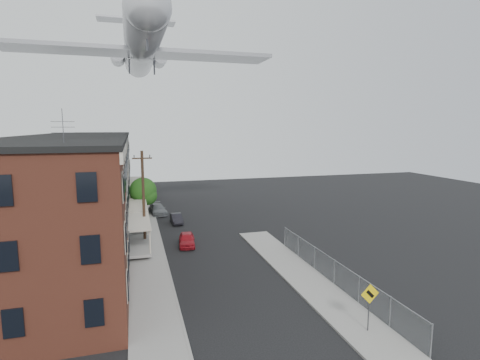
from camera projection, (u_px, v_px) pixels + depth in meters
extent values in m
plane|color=black|center=(265.00, 338.00, 19.90)|extent=(120.00, 120.00, 0.00)
cube|color=gray|center=(144.00, 228.00, 41.23)|extent=(3.00, 62.00, 0.12)
cube|color=gray|center=(308.00, 281.00, 27.11)|extent=(3.00, 26.00, 0.12)
cube|color=gray|center=(158.00, 227.00, 41.63)|extent=(0.15, 62.00, 0.14)
cube|color=gray|center=(290.00, 283.00, 26.71)|extent=(0.15, 26.00, 0.14)
cube|color=#3C1A13|center=(40.00, 230.00, 22.58)|extent=(10.00, 12.00, 10.00)
cube|color=black|center=(33.00, 144.00, 21.86)|extent=(10.30, 12.30, 0.30)
cube|color=beige|center=(124.00, 151.00, 23.31)|extent=(0.16, 12.20, 0.60)
cylinder|color=#515156|center=(63.00, 127.00, 20.36)|extent=(0.04, 0.04, 2.00)
cube|color=slate|center=(66.00, 200.00, 31.62)|extent=(10.00, 7.00, 10.00)
cube|color=black|center=(62.00, 139.00, 30.90)|extent=(10.25, 7.00, 0.30)
cube|color=gray|center=(140.00, 245.00, 33.86)|extent=(1.80, 6.40, 0.25)
cube|color=beige|center=(139.00, 221.00, 33.55)|extent=(1.90, 6.50, 0.15)
cube|color=#716859|center=(77.00, 188.00, 38.29)|extent=(10.00, 7.00, 10.00)
cube|color=black|center=(74.00, 137.00, 37.56)|extent=(10.25, 7.00, 0.30)
cube|color=gray|center=(139.00, 226.00, 40.52)|extent=(1.80, 6.40, 0.25)
cube|color=beige|center=(138.00, 206.00, 40.21)|extent=(1.90, 6.50, 0.15)
cube|color=slate|center=(85.00, 179.00, 44.95)|extent=(10.00, 7.00, 10.00)
cube|color=black|center=(83.00, 135.00, 44.22)|extent=(10.25, 7.00, 0.30)
cube|color=gray|center=(138.00, 212.00, 47.19)|extent=(1.80, 6.40, 0.25)
cube|color=beige|center=(137.00, 195.00, 46.88)|extent=(1.90, 6.50, 0.15)
cube|color=#716859|center=(91.00, 172.00, 51.61)|extent=(10.00, 7.00, 10.00)
cube|color=black|center=(89.00, 134.00, 50.88)|extent=(10.25, 7.00, 0.30)
cube|color=gray|center=(137.00, 201.00, 53.85)|extent=(1.80, 6.40, 0.25)
cube|color=beige|center=(136.00, 186.00, 53.54)|extent=(1.90, 6.50, 0.15)
cube|color=slate|center=(96.00, 167.00, 58.27)|extent=(10.00, 7.00, 10.00)
cube|color=black|center=(94.00, 133.00, 57.54)|extent=(10.25, 7.00, 0.30)
cube|color=gray|center=(136.00, 193.00, 60.51)|extent=(1.80, 6.40, 0.25)
cube|color=beige|center=(136.00, 180.00, 60.20)|extent=(1.90, 6.50, 0.15)
cylinder|color=gray|center=(431.00, 342.00, 17.87)|extent=(0.06, 0.06, 1.90)
cylinder|color=gray|center=(390.00, 313.00, 20.73)|extent=(0.06, 0.06, 1.90)
cylinder|color=gray|center=(359.00, 290.00, 23.58)|extent=(0.06, 0.06, 1.90)
cylinder|color=gray|center=(334.00, 273.00, 26.44)|extent=(0.06, 0.06, 1.90)
cylinder|color=gray|center=(315.00, 258.00, 29.29)|extent=(0.06, 0.06, 1.90)
cylinder|color=gray|center=(298.00, 247.00, 32.15)|extent=(0.06, 0.06, 1.90)
cylinder|color=gray|center=(285.00, 237.00, 35.00)|extent=(0.06, 0.06, 1.90)
cube|color=gray|center=(335.00, 260.00, 26.31)|extent=(0.04, 18.00, 0.04)
cube|color=gray|center=(334.00, 273.00, 26.44)|extent=(0.02, 18.00, 1.80)
cylinder|color=#515156|center=(369.00, 310.00, 20.30)|extent=(0.07, 0.07, 2.60)
cube|color=yellow|center=(370.00, 294.00, 20.12)|extent=(1.10, 0.03, 1.10)
cube|color=black|center=(370.00, 294.00, 20.11)|extent=(0.52, 0.02, 0.52)
cylinder|color=black|center=(144.00, 199.00, 34.87)|extent=(0.26, 0.26, 9.00)
cube|color=black|center=(142.00, 158.00, 34.33)|extent=(1.80, 0.12, 0.12)
cylinder|color=black|center=(134.00, 156.00, 34.11)|extent=(0.08, 0.08, 0.25)
cylinder|color=black|center=(150.00, 156.00, 34.50)|extent=(0.08, 0.08, 0.25)
cylinder|color=black|center=(144.00, 211.00, 44.91)|extent=(0.24, 0.24, 2.40)
sphere|color=#174312|center=(143.00, 191.00, 44.57)|extent=(3.20, 3.20, 3.20)
sphere|color=#174312|center=(148.00, 196.00, 44.50)|extent=(2.24, 2.24, 2.24)
imported|color=#A91520|center=(187.00, 239.00, 35.32)|extent=(1.89, 3.79, 1.24)
imported|color=black|center=(176.00, 219.00, 43.61)|extent=(1.28, 3.41, 1.11)
imported|color=slate|center=(158.00, 209.00, 48.11)|extent=(2.36, 4.70, 1.31)
cylinder|color=#B9B9BE|center=(141.00, 45.00, 40.81)|extent=(3.88, 27.43, 3.65)
sphere|color=#B9B9BE|center=(148.00, 7.00, 27.81)|extent=(3.65, 3.65, 3.65)
cone|color=#B9B9BE|center=(138.00, 65.00, 53.82)|extent=(3.68, 3.45, 3.65)
cube|color=#939399|center=(142.00, 53.00, 39.35)|extent=(27.44, 5.02, 0.40)
cylinder|color=#939399|center=(118.00, 57.00, 49.22)|extent=(1.86, 4.58, 1.83)
cylinder|color=#939399|center=(160.00, 59.00, 50.76)|extent=(1.86, 4.58, 1.83)
cube|color=#B9B9BE|center=(138.00, 41.00, 52.83)|extent=(0.32, 4.34, 6.39)
cube|color=#939399|center=(137.00, 21.00, 53.49)|extent=(10.87, 3.06, 0.29)
cylinder|color=#515156|center=(147.00, 42.00, 30.26)|extent=(0.18, 0.18, 1.37)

